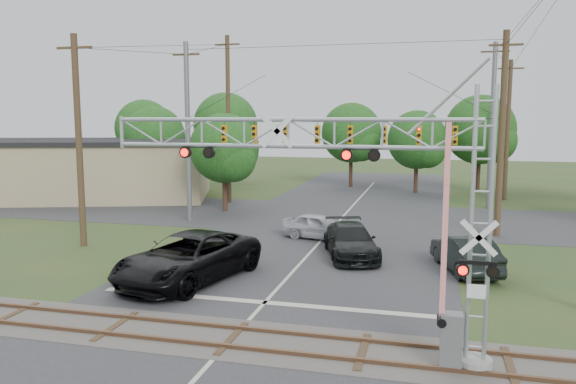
% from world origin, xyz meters
% --- Properties ---
extents(ground, '(160.00, 160.00, 0.00)m').
position_xyz_m(ground, '(0.00, 0.00, 0.00)').
color(ground, '#2D4922').
rests_on(ground, ground).
extents(road_main, '(14.00, 90.00, 0.02)m').
position_xyz_m(road_main, '(0.00, 10.00, 0.01)').
color(road_main, '#2D2D30').
rests_on(road_main, ground).
extents(road_cross, '(90.00, 12.00, 0.02)m').
position_xyz_m(road_cross, '(0.00, 24.00, 0.01)').
color(road_cross, '#2D2D30').
rests_on(road_cross, ground).
extents(railroad_track, '(90.00, 3.20, 0.17)m').
position_xyz_m(railroad_track, '(0.00, 2.00, 0.03)').
color(railroad_track, '#504C45').
rests_on(railroad_track, ground).
extents(crossing_gantry, '(10.93, 0.97, 7.59)m').
position_xyz_m(crossing_gantry, '(3.84, 1.63, 4.67)').
color(crossing_gantry, gray).
rests_on(crossing_gantry, ground).
extents(traffic_signal_span, '(19.34, 0.36, 11.50)m').
position_xyz_m(traffic_signal_span, '(0.85, 20.00, 5.75)').
color(traffic_signal_span, slate).
rests_on(traffic_signal_span, ground).
extents(pickup_black, '(4.85, 7.69, 1.98)m').
position_xyz_m(pickup_black, '(-3.88, 7.42, 0.99)').
color(pickup_black, black).
rests_on(pickup_black, ground).
extents(car_dark, '(3.74, 5.88, 1.59)m').
position_xyz_m(car_dark, '(2.06, 13.16, 0.79)').
color(car_dark, black).
rests_on(car_dark, ground).
extents(sedan_silver, '(4.51, 2.68, 1.44)m').
position_xyz_m(sedan_silver, '(-0.21, 16.77, 0.72)').
color(sedan_silver, '#B2B3BA').
rests_on(sedan_silver, ground).
extents(suv_dark, '(3.06, 5.16, 1.61)m').
position_xyz_m(suv_dark, '(7.32, 11.85, 0.80)').
color(suv_dark, black).
rests_on(suv_dark, ground).
extents(commercial_building, '(23.22, 16.73, 4.90)m').
position_xyz_m(commercial_building, '(-22.73, 27.73, 2.46)').
color(commercial_building, '#9B8F67').
rests_on(commercial_building, ground).
extents(streetlight, '(2.14, 0.22, 8.02)m').
position_xyz_m(streetlight, '(10.16, 27.12, 4.49)').
color(streetlight, slate).
rests_on(streetlight, ground).
extents(utility_poles, '(25.66, 28.29, 14.17)m').
position_xyz_m(utility_poles, '(2.49, 22.37, 6.34)').
color(utility_poles, '#3B2E1B').
rests_on(utility_poles, ground).
extents(treeline, '(52.30, 24.23, 9.45)m').
position_xyz_m(treeline, '(0.24, 35.24, 5.56)').
color(treeline, '#3C271B').
rests_on(treeline, ground).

